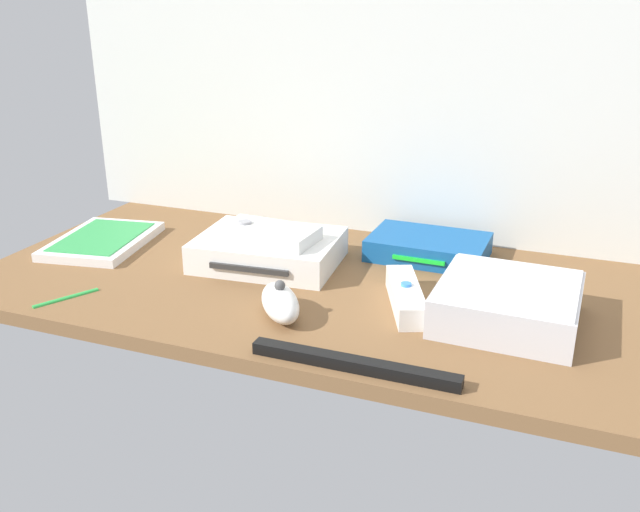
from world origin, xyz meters
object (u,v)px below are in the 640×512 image
remote_wand (406,296)px  stylus_pen (66,296)px  network_router (428,247)px  sensor_bar (354,364)px  mini_computer (508,303)px  remote_nunchuk (280,303)px  game_case (103,241)px  remote_classic_pad (268,233)px  game_console (269,250)px

remote_wand → stylus_pen: size_ratio=1.67×
network_router → sensor_bar: 37.11cm
mini_computer → sensor_bar: size_ratio=0.73×
network_router → remote_nunchuk: remote_nunchuk is taller
remote_wand → game_case: bearing=152.1°
mini_computer → sensor_bar: 23.08cm
game_case → network_router: 53.32cm
remote_classic_pad → remote_wand: bearing=-11.2°
game_case → remote_wand: remote_wand is taller
game_console → sensor_bar: (22.30, -25.65, -1.50)cm
network_router → stylus_pen: 54.08cm
game_case → remote_wand: bearing=-15.0°
mini_computer → remote_nunchuk: bearing=-161.9°
mini_computer → remote_wand: 13.11cm
mini_computer → stylus_pen: 58.63cm
remote_wand → remote_nunchuk: bearing=-170.2°
game_case → network_router: network_router is taller
remote_nunchuk → stylus_pen: (-29.58, -5.41, -1.69)cm
remote_classic_pad → stylus_pen: bearing=-131.4°
sensor_bar → game_console: bearing=130.9°
remote_nunchuk → sensor_bar: bearing=-72.2°
stylus_pen → sensor_bar: bearing=-5.0°
mini_computer → remote_nunchuk: (-27.24, -8.89, -0.60)cm
mini_computer → sensor_bar: bearing=-128.4°
mini_computer → network_router: (-14.29, 19.07, -0.94)cm
stylus_pen → remote_wand: bearing=18.0°
remote_classic_pad → sensor_bar: (21.70, -24.26, -4.71)cm
sensor_bar → remote_nunchuk: bearing=144.8°
game_case → stylus_pen: bearing=-74.7°
mini_computer → remote_wand: mini_computer is taller
remote_classic_pad → mini_computer: bearing=-5.8°
remote_classic_pad → game_case: bearing=-174.0°
network_router → stylus_pen: bearing=-140.5°
game_console → game_case: size_ratio=1.06×
network_router → remote_classic_pad: size_ratio=1.22×
sensor_bar → mini_computer: bearing=51.6°
game_case → network_router: size_ratio=1.15×
remote_nunchuk → stylus_pen: 30.11cm
game_console → network_router: bearing=22.7°
remote_classic_pad → stylus_pen: remote_classic_pad is taller
game_case → sensor_bar: bearing=-33.6°
remote_wand → remote_nunchuk: size_ratio=1.42×
network_router → remote_classic_pad: 25.48cm
remote_wand → remote_classic_pad: remote_classic_pad is taller
game_case → remote_classic_pad: remote_classic_pad is taller
network_router → game_case: bearing=-163.6°
game_console → stylus_pen: size_ratio=2.47×
mini_computer → network_router: 23.85cm
game_console → mini_computer: size_ratio=1.26×
remote_classic_pad → sensor_bar: remote_classic_pad is taller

